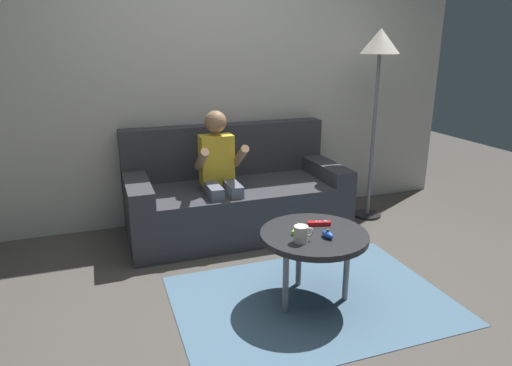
{
  "coord_description": "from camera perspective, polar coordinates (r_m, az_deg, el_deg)",
  "views": [
    {
      "loc": [
        -0.94,
        -2.08,
        1.52
      ],
      "look_at": [
        0.06,
        0.75,
        0.59
      ],
      "focal_mm": 32.07,
      "sensor_mm": 36.0,
      "label": 1
    }
  ],
  "objects": [
    {
      "name": "wall_back",
      "position": [
        3.95,
        -5.81,
        13.26
      ],
      "size": [
        4.66,
        0.05,
        2.5
      ],
      "primitive_type": "cube",
      "color": "beige",
      "rests_on": "ground"
    },
    {
      "name": "game_remote_red_near_edge",
      "position": [
        2.81,
        7.88,
        -5.0
      ],
      "size": [
        0.14,
        0.07,
        0.03
      ],
      "color": "red",
      "rests_on": "coffee_table"
    },
    {
      "name": "coffee_mug",
      "position": [
        2.56,
        5.69,
        -6.35
      ],
      "size": [
        0.12,
        0.08,
        0.09
      ],
      "color": "silver",
      "rests_on": "coffee_table"
    },
    {
      "name": "floor_lamp",
      "position": [
        4.02,
        15.13,
        15.01
      ],
      "size": [
        0.32,
        0.32,
        1.62
      ],
      "color": "black",
      "rests_on": "ground"
    },
    {
      "name": "person_seated_on_couch",
      "position": [
        3.49,
        -4.53,
        1.52
      ],
      "size": [
        0.36,
        0.44,
        1.02
      ],
      "color": "slate",
      "rests_on": "ground"
    },
    {
      "name": "ground_plane",
      "position": [
        2.74,
        4.23,
        -16.44
      ],
      "size": [
        9.31,
        9.31,
        0.0
      ],
      "primitive_type": "plane",
      "color": "#4C4742"
    },
    {
      "name": "game_remote_lime_far_corner",
      "position": [
        2.71,
        5.23,
        -5.78
      ],
      "size": [
        0.12,
        0.13,
        0.03
      ],
      "color": "#72C638",
      "rests_on": "coffee_table"
    },
    {
      "name": "couch",
      "position": [
        3.79,
        -2.67,
        -1.69
      ],
      "size": [
        1.75,
        0.8,
        0.85
      ],
      "color": "#38383D",
      "rests_on": "ground"
    },
    {
      "name": "coffee_table",
      "position": [
        2.73,
        7.2,
        -6.93
      ],
      "size": [
        0.64,
        0.64,
        0.45
      ],
      "color": "#232326",
      "rests_on": "ground"
    },
    {
      "name": "nunchuk_blue",
      "position": [
        2.64,
        8.92,
        -6.36
      ],
      "size": [
        0.06,
        0.1,
        0.05
      ],
      "color": "blue",
      "rests_on": "coffee_table"
    },
    {
      "name": "area_rug",
      "position": [
        2.91,
        6.92,
        -14.25
      ],
      "size": [
        1.65,
        1.16,
        0.01
      ],
      "primitive_type": "cube",
      "color": "slate",
      "rests_on": "ground"
    }
  ]
}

